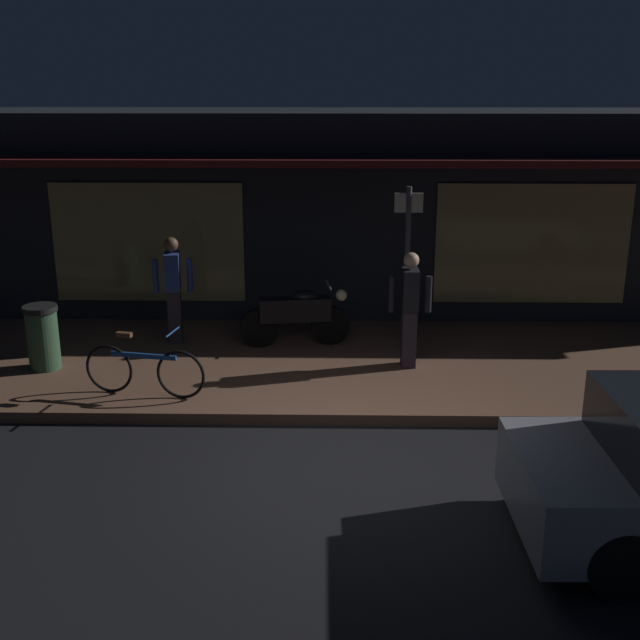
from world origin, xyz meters
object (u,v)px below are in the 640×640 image
object	(u,v)px
motorcycle	(297,314)
person_bystander	(410,307)
person_photographer	(173,288)
trash_bin	(43,337)
bicycle_parked	(144,370)
sign_post	(407,253)

from	to	relation	value
motorcycle	person_bystander	bearing A→B (deg)	-28.72
person_photographer	trash_bin	distance (m)	2.09
motorcycle	bicycle_parked	bearing A→B (deg)	-132.14
motorcycle	sign_post	xyz separation A→B (m)	(1.71, 0.50, 0.86)
person_photographer	trash_bin	size ratio (longest dim) A/B	1.80
person_photographer	bicycle_parked	bearing A→B (deg)	-89.29
person_photographer	person_bystander	distance (m)	3.71
person_photographer	sign_post	bearing A→B (deg)	5.95
person_bystander	trash_bin	xyz separation A→B (m)	(-5.21, -0.21, -0.41)
motorcycle	trash_bin	world-z (taller)	motorcycle
motorcycle	trash_bin	bearing A→B (deg)	-162.74
trash_bin	bicycle_parked	bearing A→B (deg)	-30.64
sign_post	person_bystander	bearing A→B (deg)	-92.81
bicycle_parked	person_bystander	world-z (taller)	person_bystander
sign_post	trash_bin	xyz separation A→B (m)	(-5.28, -1.61, -0.89)
bicycle_parked	trash_bin	xyz separation A→B (m)	(-1.67, 0.99, 0.11)
person_photographer	trash_bin	xyz separation A→B (m)	(-1.64, -1.23, -0.41)
person_photographer	sign_post	distance (m)	3.69
person_photographer	trash_bin	bearing A→B (deg)	-143.14
person_bystander	sign_post	xyz separation A→B (m)	(0.07, 1.40, 0.48)
bicycle_parked	sign_post	distance (m)	4.56
person_photographer	person_bystander	world-z (taller)	same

